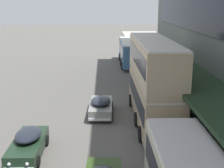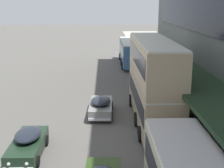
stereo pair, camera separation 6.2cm
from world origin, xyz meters
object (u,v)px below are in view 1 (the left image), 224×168
at_px(transit_bus_kerbside_front, 130,51).
at_px(sedan_oncoming_rear, 101,106).
at_px(transit_bus_kerbside_rear, 153,79).
at_px(sedan_lead_near, 28,143).

distance_m(transit_bus_kerbside_front, sedan_oncoming_rear, 20.59).
height_order(transit_bus_kerbside_front, transit_bus_kerbside_rear, transit_bus_kerbside_rear).
bearing_deg(sedan_lead_near, transit_bus_kerbside_front, 73.35).
distance_m(sedan_lead_near, sedan_oncoming_rear, 7.75).
distance_m(transit_bus_kerbside_front, sedan_lead_near, 27.95).
bearing_deg(sedan_lead_near, transit_bus_kerbside_rear, 32.55).
bearing_deg(sedan_lead_near, sedan_oncoming_rear, 58.10).
distance_m(transit_bus_kerbside_front, transit_bus_kerbside_rear, 21.80).
bearing_deg(sedan_oncoming_rear, sedan_lead_near, -121.90).
bearing_deg(transit_bus_kerbside_front, sedan_lead_near, -106.65).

